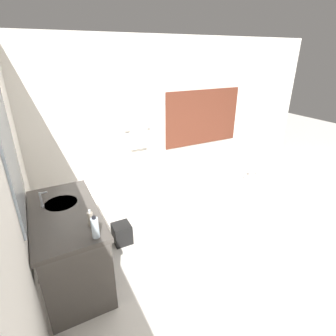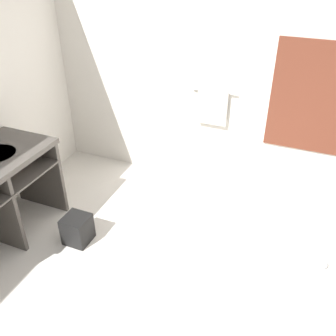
# 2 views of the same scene
# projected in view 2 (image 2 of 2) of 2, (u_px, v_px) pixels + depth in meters

# --- Properties ---
(wall_back_with_blinds) EXTENTS (7.40, 0.13, 2.70)m
(wall_back_with_blinds) POSITION_uv_depth(u_px,v_px,m) (250.00, 75.00, 3.74)
(wall_back_with_blinds) COLOR white
(wall_back_with_blinds) RESTS_ON ground_plane
(waste_bin) EXTENTS (0.24, 0.24, 0.28)m
(waste_bin) POSITION_uv_depth(u_px,v_px,m) (77.00, 229.00, 3.58)
(waste_bin) COLOR black
(waste_bin) RESTS_ON ground_plane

